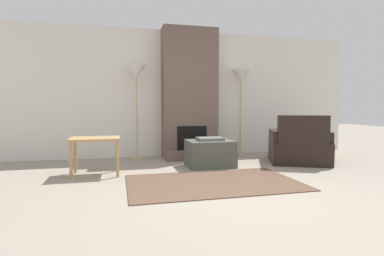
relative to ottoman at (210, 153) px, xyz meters
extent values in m
plane|color=gray|center=(-0.11, -1.73, -0.23)|extent=(24.00, 24.00, 0.00)
cube|color=silver|center=(-0.11, 1.31, 1.07)|extent=(7.55, 0.06, 2.60)
cube|color=brown|center=(-0.11, 1.07, 1.07)|extent=(1.11, 0.43, 2.60)
cube|color=brown|center=(-0.11, 0.71, -0.15)|extent=(1.11, 0.29, 0.17)
cube|color=black|center=(-0.11, 0.85, 0.17)|extent=(0.60, 0.02, 0.48)
cube|color=#474C42|center=(0.00, 0.00, -0.01)|extent=(0.78, 0.61, 0.45)
cube|color=#60665B|center=(0.00, 0.00, 0.24)|extent=(0.43, 0.34, 0.05)
cube|color=black|center=(1.70, -0.03, -0.03)|extent=(1.31, 1.30, 0.40)
cube|color=black|center=(1.54, -0.39, 0.21)|extent=(0.85, 0.52, 0.88)
cube|color=black|center=(2.08, -0.20, 0.06)|extent=(0.50, 0.88, 0.59)
cube|color=black|center=(1.32, 0.14, 0.06)|extent=(0.50, 0.88, 0.59)
cube|color=tan|center=(-1.87, -0.22, 0.31)|extent=(0.72, 0.51, 0.04)
cylinder|color=tan|center=(-2.19, -0.44, 0.03)|extent=(0.04, 0.04, 0.53)
cylinder|color=tan|center=(-1.55, -0.44, 0.03)|extent=(0.04, 0.04, 0.53)
cylinder|color=tan|center=(-2.19, -0.01, 0.03)|extent=(0.04, 0.04, 0.53)
cylinder|color=tan|center=(-1.55, -0.01, 0.03)|extent=(0.04, 0.04, 0.53)
cylinder|color=tan|center=(-1.18, 1.01, -0.22)|extent=(0.22, 0.22, 0.02)
cylinder|color=tan|center=(-1.18, 1.01, 0.57)|extent=(0.03, 0.03, 1.57)
cone|color=silver|center=(-1.18, 1.01, 1.47)|extent=(0.37, 0.37, 0.23)
cylinder|color=tan|center=(0.99, 1.01, -0.22)|extent=(0.22, 0.22, 0.02)
cylinder|color=tan|center=(0.99, 1.01, 0.55)|extent=(0.03, 0.03, 1.54)
cone|color=silver|center=(0.99, 1.01, 1.44)|extent=(0.37, 0.37, 0.23)
cube|color=brown|center=(-0.29, -1.10, -0.23)|extent=(2.29, 1.40, 0.01)
camera|label=1|loc=(-1.53, -4.89, 0.79)|focal=28.00mm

